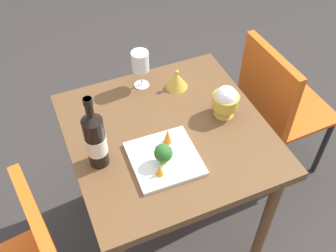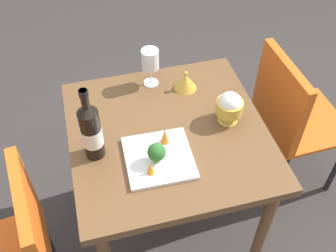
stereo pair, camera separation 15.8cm
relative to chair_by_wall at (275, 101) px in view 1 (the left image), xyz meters
name	(u,v)px [view 1 (the left image)]	position (x,y,z in m)	size (l,w,h in m)	color
ground_plane	(168,224)	(0.15, -0.66, -0.53)	(8.00, 8.00, 0.00)	#383330
dining_table	(168,147)	(0.15, -0.66, 0.11)	(0.79, 0.79, 0.74)	brown
chair_by_wall	(275,101)	(0.00, 0.00, 0.00)	(0.41, 0.41, 0.85)	orange
wine_bottle	(95,139)	(0.19, -0.95, 0.34)	(0.08, 0.08, 0.32)	black
wine_glass	(139,62)	(-0.15, -0.66, 0.34)	(0.08, 0.08, 0.18)	white
rice_bowl	(226,101)	(0.15, -0.40, 0.29)	(0.11, 0.11, 0.14)	gold
rice_bowl_lid	(177,80)	(-0.08, -0.52, 0.25)	(0.10, 0.10, 0.09)	gold
serving_plate	(165,159)	(0.28, -0.73, 0.22)	(0.26, 0.26, 0.02)	white
broccoli_floret	(163,153)	(0.30, -0.74, 0.28)	(0.07, 0.07, 0.09)	#729E4C
carrot_garnish_left	(168,136)	(0.22, -0.69, 0.26)	(0.03, 0.03, 0.07)	orange
carrot_garnish_right	(160,170)	(0.35, -0.77, 0.25)	(0.03, 0.03, 0.05)	orange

